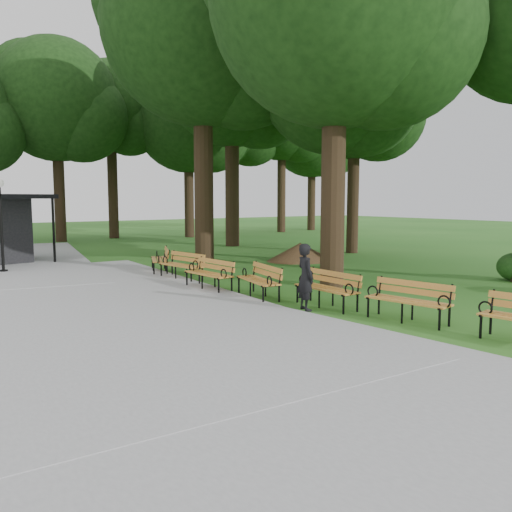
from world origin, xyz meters
TOP-DOWN VIEW (x-y plane):
  - ground at (0.00, 0.00)m, footprint 100.00×100.00m
  - path at (-4.00, 3.00)m, footprint 12.00×38.00m
  - person at (0.11, -0.76)m, footprint 0.50×0.64m
  - lamp_post at (-4.62, 10.06)m, footprint 0.32×0.32m
  - dirt_mound at (6.24, 6.88)m, footprint 2.48×2.48m
  - bench_1 at (1.14, -2.86)m, footprint 0.98×1.99m
  - bench_2 at (0.76, -0.76)m, footprint 0.64×1.90m
  - bench_3 at (0.13, 1.21)m, footprint 1.00×1.99m
  - bench_4 at (-0.36, 3.00)m, footprint 0.79×1.94m
  - bench_5 at (-0.14, 5.17)m, footprint 0.94×1.98m
  - bench_6 at (-0.02, 7.13)m, footprint 1.30×2.00m
  - lawn_tree_1 at (7.00, 5.83)m, footprint 5.98×5.98m
  - lawn_tree_2 at (3.01, 9.30)m, footprint 8.11×8.11m
  - lawn_tree_4 at (7.56, 14.34)m, footprint 7.48×7.48m
  - lawn_tree_5 at (10.36, 7.98)m, footprint 5.80×5.80m
  - tree_backdrop at (6.61, 22.71)m, footprint 35.73×9.65m

SIDE VIEW (x-z plane):
  - ground at x=0.00m, z-range 0.00..0.00m
  - path at x=-4.00m, z-range 0.00..0.06m
  - dirt_mound at x=6.24m, z-range 0.00..0.75m
  - bench_1 at x=1.14m, z-range 0.00..0.88m
  - bench_2 at x=0.76m, z-range 0.00..0.88m
  - bench_3 at x=0.13m, z-range 0.00..0.88m
  - bench_4 at x=-0.36m, z-range 0.00..0.88m
  - bench_5 at x=-0.14m, z-range 0.00..0.88m
  - bench_6 at x=-0.02m, z-range 0.00..0.88m
  - person at x=0.11m, z-range 0.00..1.57m
  - lamp_post at x=-4.62m, z-range 0.71..4.00m
  - lawn_tree_1 at x=7.00m, z-range 2.13..12.46m
  - lawn_tree_5 at x=10.36m, z-range 2.18..12.42m
  - tree_backdrop at x=6.61m, z-range 0.00..16.56m
  - lawn_tree_4 at x=7.56m, z-range 2.62..15.46m
  - lawn_tree_2 at x=3.01m, z-range 2.69..16.29m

